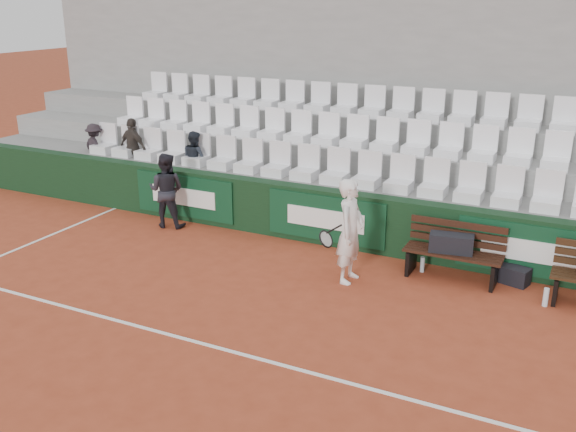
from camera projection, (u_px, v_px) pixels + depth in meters
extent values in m
plane|color=#A33F24|center=(220.00, 349.00, 8.08)|extent=(80.00, 80.00, 0.00)
cube|color=white|center=(220.00, 348.00, 8.08)|extent=(18.00, 0.06, 0.01)
cube|color=#103218|center=(340.00, 218.00, 11.31)|extent=(18.00, 0.30, 1.00)
cube|color=#0C381E|center=(184.00, 196.00, 12.50)|extent=(2.20, 0.04, 0.82)
cube|color=#0C381E|center=(326.00, 219.00, 11.24)|extent=(2.20, 0.04, 0.82)
cube|color=#0C381E|center=(530.00, 251.00, 9.82)|extent=(2.20, 0.04, 0.82)
cube|color=gray|center=(353.00, 209.00, 11.84)|extent=(18.00, 0.95, 1.00)
cube|color=gray|center=(370.00, 184.00, 12.57)|extent=(18.00, 0.95, 1.45)
cube|color=gray|center=(386.00, 162.00, 13.31)|extent=(18.00, 0.95, 1.90)
cube|color=gray|center=(398.00, 98.00, 13.43)|extent=(18.00, 0.30, 4.40)
cube|color=white|center=(351.00, 168.00, 11.43)|extent=(11.90, 0.44, 0.63)
cube|color=white|center=(369.00, 133.00, 12.09)|extent=(11.90, 0.44, 0.63)
cube|color=white|center=(386.00, 103.00, 12.75)|extent=(11.90, 0.44, 0.63)
cube|color=#33180F|center=(452.00, 266.00, 10.02)|extent=(1.50, 0.56, 0.45)
cube|color=black|center=(451.00, 243.00, 9.92)|extent=(0.70, 0.39, 0.28)
cube|color=black|center=(514.00, 275.00, 9.88)|extent=(0.51, 0.39, 0.27)
cylinder|color=#ADBCC4|center=(422.00, 264.00, 10.31)|extent=(0.07, 0.07, 0.25)
cylinder|color=silver|center=(546.00, 297.00, 9.15)|extent=(0.08, 0.08, 0.28)
imported|color=white|center=(350.00, 231.00, 9.78)|extent=(0.39, 0.60, 1.64)
torus|color=black|center=(326.00, 239.00, 10.01)|extent=(0.19, 0.30, 0.26)
cylinder|color=black|center=(334.00, 229.00, 9.89)|extent=(0.26, 0.03, 0.20)
imported|color=black|center=(166.00, 190.00, 12.19)|extent=(0.81, 0.70, 1.44)
imported|color=black|center=(93.00, 127.00, 13.91)|extent=(0.77, 0.58, 1.06)
imported|color=#342E29|center=(132.00, 127.00, 13.44)|extent=(0.78, 0.42, 1.26)
imported|color=#1D222B|center=(194.00, 137.00, 12.80)|extent=(0.67, 0.61, 1.12)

